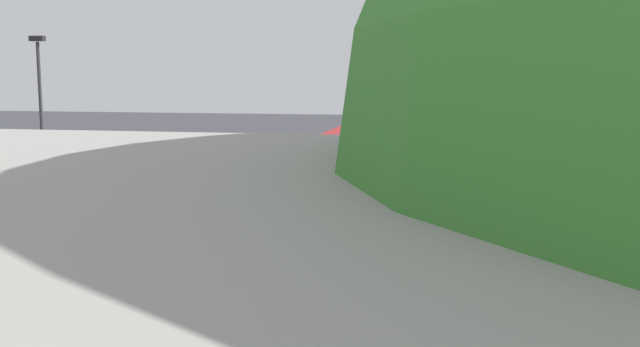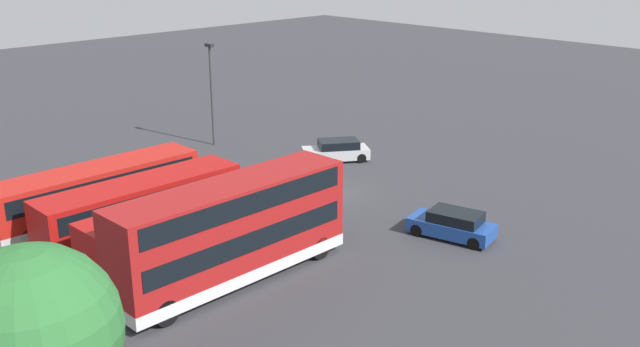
% 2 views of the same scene
% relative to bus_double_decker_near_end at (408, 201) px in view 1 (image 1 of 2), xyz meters
% --- Properties ---
extents(ground_plane, '(140.00, 140.00, 0.00)m').
position_rel_bus_double_decker_near_end_xyz_m(ground_plane, '(5.23, -10.78, -2.45)').
color(ground_plane, '#38383D').
extents(bus_double_decker_near_end, '(2.72, 11.44, 4.55)m').
position_rel_bus_double_decker_near_end_xyz_m(bus_double_decker_near_end, '(0.00, 0.00, 0.00)').
color(bus_double_decker_near_end, '#A51919').
rests_on(bus_double_decker_near_end, ground).
extents(bus_single_deck_second, '(2.81, 10.93, 2.95)m').
position_rel_bus_double_decker_near_end_xyz_m(bus_single_deck_second, '(3.22, -0.15, -0.83)').
color(bus_single_deck_second, '#B71411').
rests_on(bus_single_deck_second, ground).
extents(bus_single_deck_third, '(2.69, 10.68, 2.95)m').
position_rel_bus_double_decker_near_end_xyz_m(bus_single_deck_third, '(7.07, 0.24, -0.83)').
color(bus_single_deck_third, '#B71411').
rests_on(bus_single_deck_third, ground).
extents(bus_single_deck_fourth, '(2.63, 11.40, 2.95)m').
position_rel_bus_double_decker_near_end_xyz_m(bus_single_deck_fourth, '(10.72, 0.74, -0.83)').
color(bus_single_deck_fourth, red).
rests_on(bus_single_deck_fourth, ground).
extents(car_hatchback_silver, '(3.96, 4.66, 1.43)m').
position_rel_bus_double_decker_near_end_xyz_m(car_hatchback_silver, '(9.10, -15.91, -1.75)').
color(car_hatchback_silver, silver).
rests_on(car_hatchback_silver, ground).
extents(car_small_green, '(4.54, 2.70, 1.43)m').
position_rel_bus_double_decker_near_end_xyz_m(car_small_green, '(-4.02, -10.77, -1.75)').
color(car_small_green, '#1E479E').
rests_on(car_small_green, ground).
extents(lamp_post_tall, '(0.70, 0.30, 7.36)m').
position_rel_bus_double_decker_near_end_xyz_m(lamp_post_tall, '(18.06, -12.29, 1.90)').
color(lamp_post_tall, '#38383D').
rests_on(lamp_post_tall, ground).
extents(waste_bin_yellow, '(0.60, 0.60, 0.95)m').
position_rel_bus_double_decker_near_end_xyz_m(waste_bin_yellow, '(5.87, -9.66, -1.97)').
color(waste_bin_yellow, '#197F33').
rests_on(waste_bin_yellow, ground).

